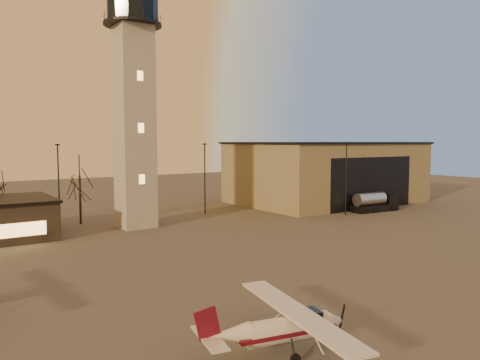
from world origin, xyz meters
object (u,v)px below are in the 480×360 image
at_px(control_tower, 134,92).
at_px(hangar, 326,172).
at_px(cessna_front, 291,332).
at_px(fuel_truck, 375,204).

distance_m(control_tower, hangar, 37.90).
bearing_deg(control_tower, cessna_front, -100.21).
relative_size(control_tower, hangar, 1.07).
bearing_deg(cessna_front, fuel_truck, 46.48).
relative_size(hangar, fuel_truck, 3.87).
height_order(control_tower, hangar, control_tower).
height_order(control_tower, cessna_front, control_tower).
distance_m(cessna_front, fuel_truck, 49.80).
bearing_deg(cessna_front, control_tower, 91.33).
height_order(hangar, fuel_truck, hangar).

